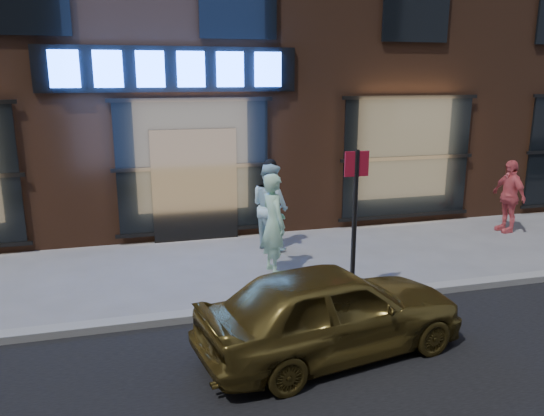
{
  "coord_description": "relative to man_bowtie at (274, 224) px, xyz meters",
  "views": [
    {
      "loc": [
        -1.26,
        -7.19,
        3.47
      ],
      "look_at": [
        1.08,
        1.6,
        1.2
      ],
      "focal_mm": 35.0,
      "sensor_mm": 36.0,
      "label": 1
    }
  ],
  "objects": [
    {
      "name": "passerby",
      "position": [
        5.83,
        1.15,
        -0.08
      ],
      "size": [
        0.44,
        0.98,
        1.65
      ],
      "primitive_type": "imported",
      "rotation": [
        0.0,
        0.0,
        -1.54
      ],
      "color": "#EB6066",
      "rests_on": "ground"
    },
    {
      "name": "gold_sedan",
      "position": [
        -0.05,
        -3.0,
        -0.32
      ],
      "size": [
        3.68,
        2.0,
        1.19
      ],
      "primitive_type": "imported",
      "rotation": [
        0.0,
        0.0,
        1.75
      ],
      "color": "olive",
      "rests_on": "ground"
    },
    {
      "name": "sign_post",
      "position": [
        0.89,
        -1.49,
        0.54
      ],
      "size": [
        0.38,
        0.08,
        2.4
      ],
      "rotation": [
        0.0,
        0.0,
        -0.01
      ],
      "color": "#262628",
      "rests_on": "ground"
    },
    {
      "name": "storefront_building",
      "position": [
        -1.11,
        6.39,
        4.24
      ],
      "size": [
        30.2,
        8.28,
        10.3
      ],
      "color": "#54301E",
      "rests_on": "ground"
    },
    {
      "name": "man_bowtie",
      "position": [
        0.0,
        0.0,
        0.0
      ],
      "size": [
        0.53,
        0.72,
        1.82
      ],
      "primitive_type": "imported",
      "rotation": [
        0.0,
        0.0,
        1.73
      ],
      "color": "#C2FFD3",
      "rests_on": "ground"
    },
    {
      "name": "ground",
      "position": [
        -1.11,
        -1.6,
        -0.91
      ],
      "size": [
        90.0,
        90.0,
        0.0
      ],
      "primitive_type": "plane",
      "color": "slate",
      "rests_on": "ground"
    },
    {
      "name": "curb",
      "position": [
        -1.11,
        -1.6,
        -0.85
      ],
      "size": [
        60.0,
        0.25,
        0.12
      ],
      "primitive_type": "cube",
      "color": "gray",
      "rests_on": "ground"
    },
    {
      "name": "man_cap",
      "position": [
        0.29,
        1.35,
        -0.02
      ],
      "size": [
        0.96,
        1.06,
        1.78
      ],
      "primitive_type": "imported",
      "rotation": [
        0.0,
        0.0,
        1.98
      ],
      "color": "silver",
      "rests_on": "ground"
    }
  ]
}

